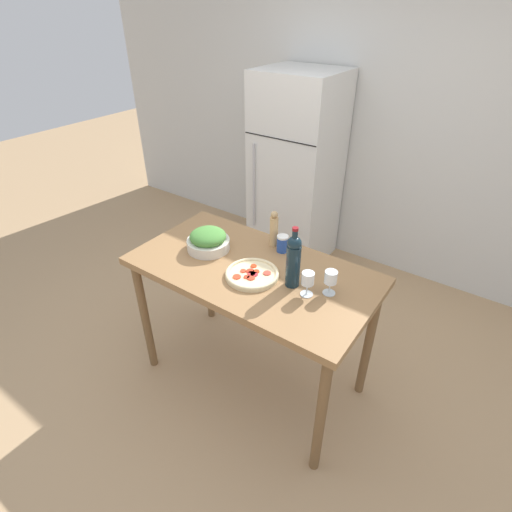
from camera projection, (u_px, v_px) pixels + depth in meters
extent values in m
plane|color=tan|center=(253.00, 376.00, 2.84)|extent=(14.00, 14.00, 0.00)
cube|color=silver|center=(382.00, 129.00, 3.45)|extent=(6.40, 0.06, 2.60)
cube|color=silver|center=(296.00, 172.00, 3.72)|extent=(0.70, 0.64, 1.77)
cube|color=black|center=(279.00, 139.00, 3.29)|extent=(0.69, 0.01, 0.01)
cylinder|color=#B2B2B7|center=(254.00, 187.00, 3.66)|extent=(0.02, 0.02, 0.80)
cube|color=olive|center=(252.00, 271.00, 2.34)|extent=(1.45, 0.77, 0.05)
cylinder|color=brown|center=(145.00, 317.00, 2.69)|extent=(0.06, 0.06, 0.89)
cylinder|color=brown|center=(320.00, 418.00, 2.05)|extent=(0.06, 0.06, 0.89)
cylinder|color=brown|center=(208.00, 272.00, 3.14)|extent=(0.06, 0.06, 0.89)
cylinder|color=brown|center=(369.00, 343.00, 2.50)|extent=(0.06, 0.06, 0.89)
cylinder|color=#142833|center=(293.00, 266.00, 2.12)|extent=(0.08, 0.08, 0.25)
sphere|color=#142833|center=(294.00, 243.00, 2.04)|extent=(0.08, 0.08, 0.08)
cylinder|color=#142833|center=(295.00, 237.00, 2.02)|extent=(0.03, 0.03, 0.08)
cylinder|color=maroon|center=(295.00, 229.00, 2.00)|extent=(0.03, 0.03, 0.02)
cylinder|color=silver|center=(306.00, 294.00, 2.12)|extent=(0.07, 0.07, 0.00)
cylinder|color=silver|center=(307.00, 289.00, 2.10)|extent=(0.01, 0.01, 0.07)
cylinder|color=white|center=(308.00, 278.00, 2.06)|extent=(0.07, 0.07, 0.07)
cylinder|color=maroon|center=(308.00, 282.00, 2.07)|extent=(0.06, 0.06, 0.02)
cylinder|color=silver|center=(329.00, 293.00, 2.12)|extent=(0.07, 0.07, 0.00)
cylinder|color=silver|center=(329.00, 288.00, 2.11)|extent=(0.01, 0.01, 0.07)
cylinder|color=white|center=(331.00, 277.00, 2.07)|extent=(0.07, 0.07, 0.07)
cylinder|color=maroon|center=(330.00, 281.00, 2.08)|extent=(0.06, 0.06, 0.02)
cylinder|color=tan|center=(274.00, 232.00, 2.48)|extent=(0.05, 0.05, 0.20)
sphere|color=tan|center=(274.00, 215.00, 2.42)|extent=(0.04, 0.04, 0.04)
cylinder|color=silver|center=(208.00, 244.00, 2.48)|extent=(0.27, 0.27, 0.07)
ellipsoid|color=#478438|center=(208.00, 236.00, 2.45)|extent=(0.23, 0.23, 0.09)
cylinder|color=beige|center=(252.00, 275.00, 2.25)|extent=(0.30, 0.30, 0.02)
torus|color=beige|center=(252.00, 273.00, 2.24)|extent=(0.30, 0.30, 0.02)
cylinder|color=red|center=(256.00, 271.00, 2.26)|extent=(0.04, 0.04, 0.01)
cylinder|color=#D33F30|center=(267.00, 273.00, 2.24)|extent=(0.04, 0.04, 0.01)
cylinder|color=red|center=(237.00, 277.00, 2.21)|extent=(0.05, 0.05, 0.01)
cylinder|color=red|center=(250.00, 271.00, 2.26)|extent=(0.05, 0.05, 0.01)
cylinder|color=red|center=(247.00, 277.00, 2.21)|extent=(0.03, 0.03, 0.01)
cylinder|color=#E73F26|center=(243.00, 271.00, 2.26)|extent=(0.03, 0.03, 0.01)
cylinder|color=red|center=(252.00, 274.00, 2.24)|extent=(0.04, 0.04, 0.01)
cylinder|color=red|center=(254.00, 266.00, 2.30)|extent=(0.04, 0.04, 0.01)
cylinder|color=red|center=(251.00, 278.00, 2.21)|extent=(0.04, 0.04, 0.01)
cylinder|color=red|center=(254.00, 274.00, 2.23)|extent=(0.04, 0.04, 0.01)
cylinder|color=#284CA3|center=(282.00, 244.00, 2.45)|extent=(0.07, 0.07, 0.10)
cylinder|color=white|center=(283.00, 237.00, 2.42)|extent=(0.07, 0.07, 0.01)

